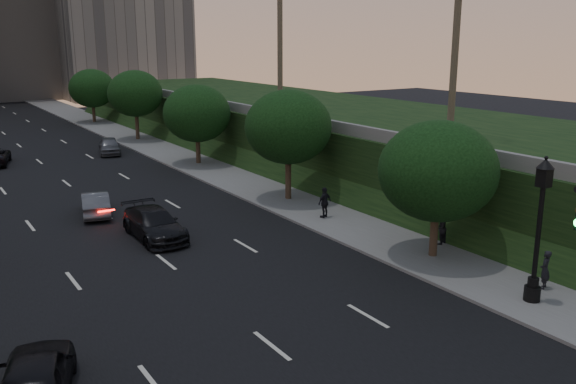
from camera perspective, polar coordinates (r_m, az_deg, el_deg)
road_surface at (r=42.35m, az=-19.39°, el=0.24°), size 16.00×140.00×0.02m
sidewalk_right at (r=45.67m, az=-6.85°, el=2.01°), size 4.50×140.00×0.15m
embankment at (r=49.91m, az=6.38°, el=5.30°), size 18.00×90.00×4.00m
parapet_wall at (r=44.75m, az=-2.10°, el=7.40°), size 0.35×90.00×0.70m
tree_right_a at (r=27.25m, az=13.83°, el=1.92°), size 5.20×5.20×6.24m
tree_right_b at (r=36.31m, az=0.02°, el=6.10°), size 5.20×5.20×6.74m
tree_right_c at (r=47.73m, az=-8.53°, el=7.28°), size 5.20×5.20×6.24m
tree_right_d at (r=60.66m, az=-14.11°, el=8.92°), size 5.20×5.20×6.74m
tree_right_e at (r=75.01m, az=-17.87°, el=9.22°), size 5.20×5.20×6.24m
street_lamp at (r=23.90m, az=22.35°, el=-3.90°), size 0.64×0.64×5.62m
sedan_near_left at (r=18.25m, az=-22.59°, el=-15.88°), size 3.19×5.05×1.60m
sedan_mid_left at (r=35.65m, az=-17.59°, el=-1.02°), size 2.32×4.35×1.36m
sedan_near_right at (r=30.77m, az=-12.40°, el=-2.94°), size 2.12×5.08×1.47m
sedan_far_right at (r=54.35m, az=-16.38°, el=4.16°), size 2.63×4.47×1.43m
pedestrian_a at (r=25.78m, az=22.92°, el=-6.71°), size 0.66×0.57×1.54m
pedestrian_b at (r=29.66m, az=14.05°, el=-3.29°), size 0.89×0.77×1.56m
pedestrian_c at (r=33.06m, az=3.45°, el=-0.98°), size 1.06×0.64×1.68m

